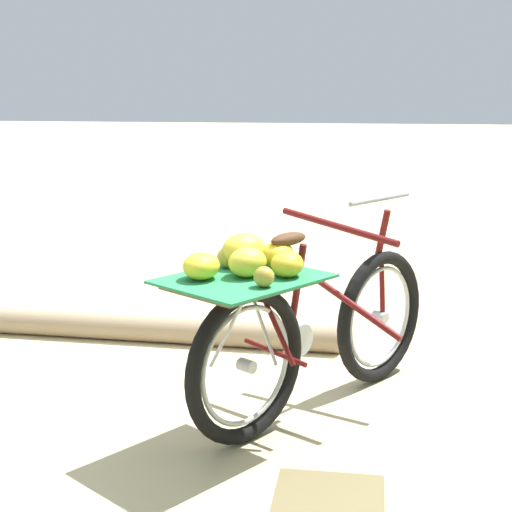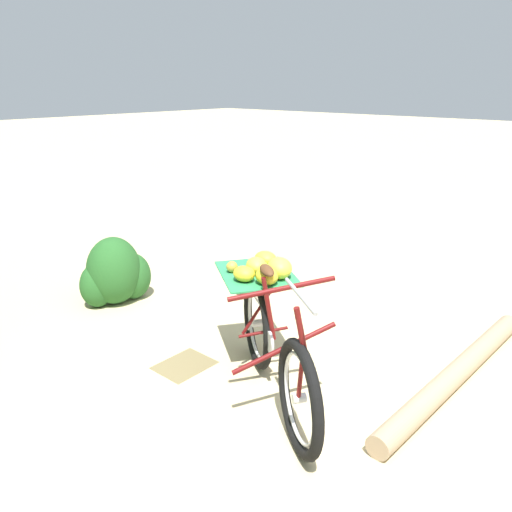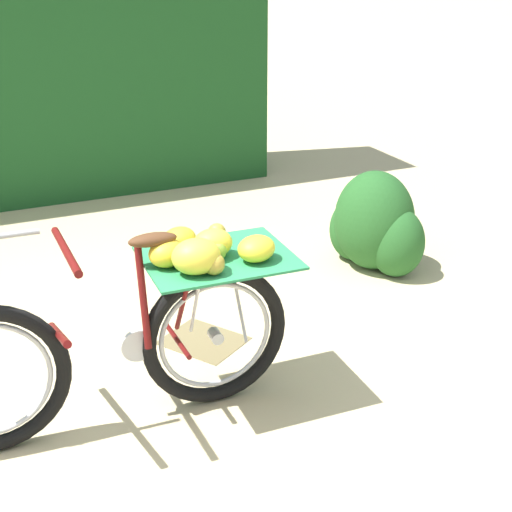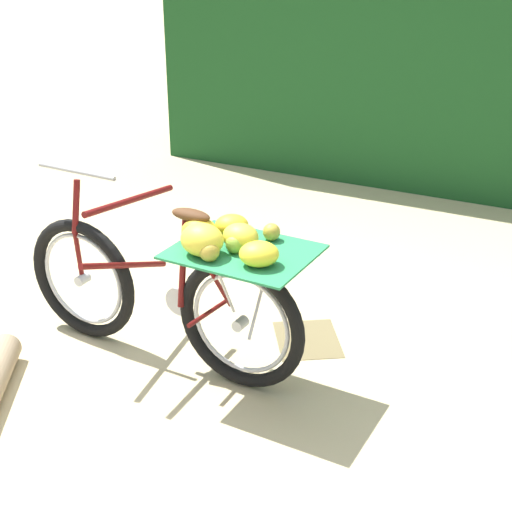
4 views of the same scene
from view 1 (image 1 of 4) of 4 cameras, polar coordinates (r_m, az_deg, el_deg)
The scene contains 4 objects.
ground_plane at distance 4.15m, azimuth 1.48°, elevation -10.42°, with size 60.00×60.00×0.00m, color #C6B284.
bicycle at distance 3.81m, azimuth 3.42°, elevation -4.61°, with size 1.27×1.63×1.03m.
fallen_log at distance 5.04m, azimuth -7.08°, elevation -5.35°, with size 0.16×0.16×2.31m, color #9E8466.
leaf_litter_patch at distance 3.29m, azimuth 5.37°, elevation -16.85°, with size 0.44×0.36×0.01m, color olive.
Camera 1 is at (0.47, -3.80, 1.61)m, focal length 54.77 mm.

